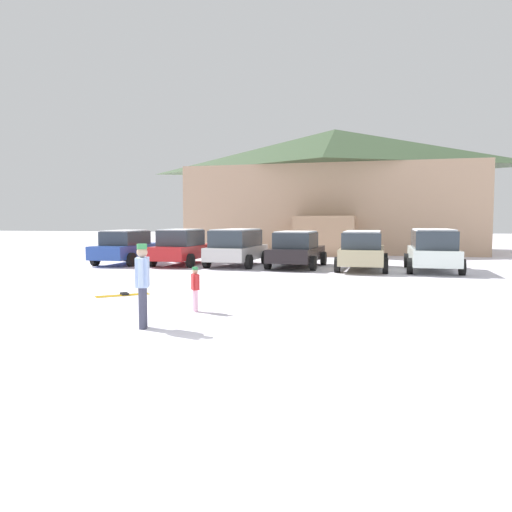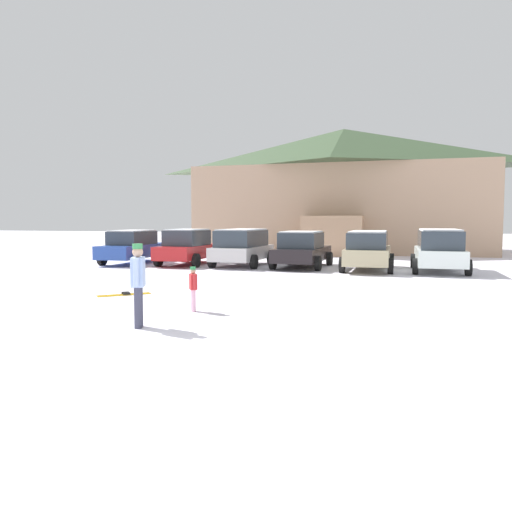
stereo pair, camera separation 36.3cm
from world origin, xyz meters
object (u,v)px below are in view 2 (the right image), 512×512
object	(u,v)px
parked_red_sedan	(188,247)
parked_black_sedan	(302,249)
skier_adult_in_blue_parka	(138,280)
skier_child_in_red_jacket	(193,286)
parked_beige_suv	(368,249)
pair_of_skis	(125,294)
parked_white_suv	(439,249)
ski_lodge	(343,189)
parked_blue_hatchback	(134,247)
parked_silver_wagon	(242,246)

from	to	relation	value
parked_red_sedan	parked_black_sedan	bearing A→B (deg)	-0.23
skier_adult_in_blue_parka	skier_child_in_red_jacket	bearing A→B (deg)	79.01
parked_beige_suv	pair_of_skis	distance (m)	11.21
parked_white_suv	parked_beige_suv	bearing A→B (deg)	-178.89
ski_lodge	parked_white_suv	bearing A→B (deg)	-69.34
parked_blue_hatchback	parked_white_suv	bearing A→B (deg)	-1.31
parked_white_suv	skier_adult_in_blue_parka	xyz separation A→B (m)	(-6.75, -13.03, -0.00)
parked_black_sedan	pair_of_skis	world-z (taller)	parked_black_sedan
parked_red_sedan	parked_black_sedan	xyz separation A→B (m)	(5.53, -0.02, -0.03)
skier_adult_in_blue_parka	parked_beige_suv	bearing A→B (deg)	73.33
ski_lodge	skier_adult_in_blue_parka	size ratio (longest dim) A/B	11.85
parked_black_sedan	ski_lodge	bearing A→B (deg)	87.73
parked_white_suv	parked_blue_hatchback	bearing A→B (deg)	178.69
skier_child_in_red_jacket	ski_lodge	bearing A→B (deg)	87.45
parked_blue_hatchback	skier_adult_in_blue_parka	world-z (taller)	skier_adult_in_blue_parka
parked_red_sedan	parked_silver_wagon	xyz separation A→B (m)	(2.70, 0.01, 0.07)
parked_black_sedan	pair_of_skis	xyz separation A→B (m)	(-3.45, -9.59, -0.81)
parked_red_sedan	parked_beige_suv	size ratio (longest dim) A/B	0.95
parked_beige_suv	parked_blue_hatchback	bearing A→B (deg)	178.08
parked_black_sedan	skier_adult_in_blue_parka	distance (m)	13.42
parked_silver_wagon	parked_black_sedan	size ratio (longest dim) A/B	0.95
parked_silver_wagon	parked_white_suv	world-z (taller)	parked_white_suv
parked_blue_hatchback	parked_black_sedan	world-z (taller)	parked_blue_hatchback
parked_red_sedan	parked_beige_suv	bearing A→B (deg)	-2.93
parked_silver_wagon	parked_black_sedan	world-z (taller)	parked_silver_wagon
parked_beige_suv	pair_of_skis	bearing A→B (deg)	-124.82
skier_adult_in_blue_parka	ski_lodge	bearing A→B (deg)	86.84
parked_black_sedan	parked_white_suv	distance (m)	5.81
parked_black_sedan	pair_of_skis	distance (m)	10.22
parked_blue_hatchback	skier_child_in_red_jacket	xyz separation A→B (m)	(7.82, -11.43, -0.24)
parked_black_sedan	skier_child_in_red_jacket	size ratio (longest dim) A/B	4.33
parked_black_sedan	skier_child_in_red_jacket	bearing A→B (deg)	-92.88
skier_adult_in_blue_parka	pair_of_skis	distance (m)	4.64
ski_lodge	parked_red_sedan	world-z (taller)	ski_lodge
parked_white_suv	pair_of_skis	world-z (taller)	parked_white_suv
parked_blue_hatchback	skier_adult_in_blue_parka	xyz separation A→B (m)	(7.45, -13.36, 0.11)
parked_silver_wagon	parked_beige_suv	bearing A→B (deg)	-4.37
parked_red_sedan	skier_child_in_red_jacket	world-z (taller)	parked_red_sedan
parked_red_sedan	parked_black_sedan	distance (m)	5.53
parked_white_suv	skier_child_in_red_jacket	size ratio (longest dim) A/B	4.38
skier_adult_in_blue_parka	pair_of_skis	xyz separation A→B (m)	(-2.50, 3.80, -0.92)
parked_blue_hatchback	parked_black_sedan	xyz separation A→B (m)	(8.40, 0.03, -0.01)
parked_red_sedan	pair_of_skis	size ratio (longest dim) A/B	3.40
parked_black_sedan	parked_white_suv	xyz separation A→B (m)	(5.80, -0.36, 0.12)
parked_blue_hatchback	pair_of_skis	size ratio (longest dim) A/B	3.65
parked_red_sedan	skier_adult_in_blue_parka	size ratio (longest dim) A/B	2.69
parked_white_suv	skier_adult_in_blue_parka	bearing A→B (deg)	-117.38
parked_blue_hatchback	skier_adult_in_blue_parka	size ratio (longest dim) A/B	2.89
parked_white_suv	skier_child_in_red_jacket	xyz separation A→B (m)	(-6.38, -11.11, -0.35)
skier_adult_in_blue_parka	pair_of_skis	world-z (taller)	skier_adult_in_blue_parka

